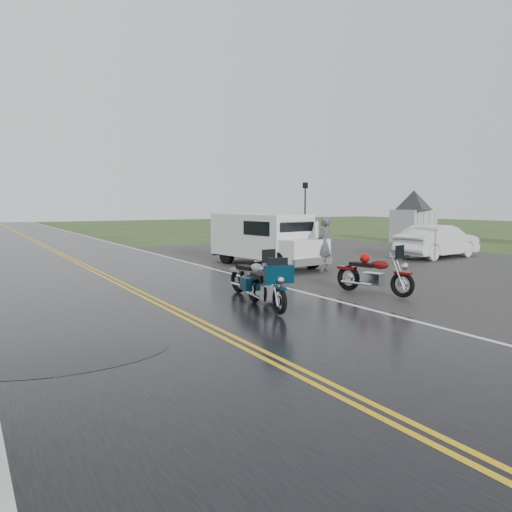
{
  "coord_description": "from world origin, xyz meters",
  "views": [
    {
      "loc": [
        -4.0,
        -9.43,
        2.41
      ],
      "look_at": [
        2.8,
        2.0,
        1.0
      ],
      "focal_mm": 35.0,
      "sensor_mm": 36.0,
      "label": 1
    }
  ],
  "objects_px": {
    "lamp_post_far_right": "(305,213)",
    "person_at_van": "(324,245)",
    "motorcycle_teal": "(280,289)",
    "motorcycle_silver": "(271,278)",
    "van_white": "(280,244)",
    "visitor_center": "(414,203)",
    "sedan_white": "(438,242)",
    "motorcycle_red": "(403,274)"
  },
  "relations": [
    {
      "from": "lamp_post_far_right",
      "to": "person_at_van",
      "type": "bearing_deg",
      "value": -123.18
    },
    {
      "from": "motorcycle_teal",
      "to": "lamp_post_far_right",
      "type": "height_order",
      "value": "lamp_post_far_right"
    },
    {
      "from": "motorcycle_silver",
      "to": "van_white",
      "type": "relative_size",
      "value": 0.4
    },
    {
      "from": "visitor_center",
      "to": "lamp_post_far_right",
      "type": "xyz_separation_m",
      "value": [
        -6.54,
        2.29,
        -0.57
      ]
    },
    {
      "from": "motorcycle_silver",
      "to": "visitor_center",
      "type": "bearing_deg",
      "value": 30.91
    },
    {
      "from": "motorcycle_teal",
      "to": "person_at_van",
      "type": "distance_m",
      "value": 7.27
    },
    {
      "from": "person_at_van",
      "to": "sedan_white",
      "type": "height_order",
      "value": "person_at_van"
    },
    {
      "from": "van_white",
      "to": "lamp_post_far_right",
      "type": "relative_size",
      "value": 1.42
    },
    {
      "from": "motorcycle_silver",
      "to": "lamp_post_far_right",
      "type": "xyz_separation_m",
      "value": [
        11.11,
        13.74,
        1.21
      ]
    },
    {
      "from": "motorcycle_red",
      "to": "motorcycle_teal",
      "type": "distance_m",
      "value": 3.69
    },
    {
      "from": "person_at_van",
      "to": "lamp_post_far_right",
      "type": "xyz_separation_m",
      "value": [
        6.54,
        10.0,
        0.87
      ]
    },
    {
      "from": "motorcycle_teal",
      "to": "lamp_post_far_right",
      "type": "distance_m",
      "value": 19.14
    },
    {
      "from": "motorcycle_silver",
      "to": "motorcycle_red",
      "type": "bearing_deg",
      "value": -24.96
    },
    {
      "from": "motorcycle_red",
      "to": "motorcycle_teal",
      "type": "bearing_deg",
      "value": 165.16
    },
    {
      "from": "van_white",
      "to": "sedan_white",
      "type": "bearing_deg",
      "value": -5.46
    },
    {
      "from": "motorcycle_red",
      "to": "van_white",
      "type": "height_order",
      "value": "van_white"
    },
    {
      "from": "visitor_center",
      "to": "person_at_van",
      "type": "distance_m",
      "value": 15.24
    },
    {
      "from": "person_at_van",
      "to": "sedan_white",
      "type": "xyz_separation_m",
      "value": [
        7.07,
        0.92,
        -0.23
      ]
    },
    {
      "from": "motorcycle_teal",
      "to": "lamp_post_far_right",
      "type": "bearing_deg",
      "value": 61.57
    },
    {
      "from": "motorcycle_red",
      "to": "sedan_white",
      "type": "bearing_deg",
      "value": 19.48
    },
    {
      "from": "motorcycle_silver",
      "to": "person_at_van",
      "type": "distance_m",
      "value": 5.92
    },
    {
      "from": "visitor_center",
      "to": "person_at_van",
      "type": "height_order",
      "value": "visitor_center"
    },
    {
      "from": "motorcycle_teal",
      "to": "van_white",
      "type": "distance_m",
      "value": 6.76
    },
    {
      "from": "motorcycle_silver",
      "to": "person_at_van",
      "type": "xyz_separation_m",
      "value": [
        4.58,
        3.75,
        0.34
      ]
    },
    {
      "from": "visitor_center",
      "to": "person_at_van",
      "type": "bearing_deg",
      "value": -149.5
    },
    {
      "from": "van_white",
      "to": "lamp_post_far_right",
      "type": "height_order",
      "value": "lamp_post_far_right"
    },
    {
      "from": "motorcycle_red",
      "to": "person_at_van",
      "type": "bearing_deg",
      "value": 58.04
    },
    {
      "from": "sedan_white",
      "to": "van_white",
      "type": "bearing_deg",
      "value": 86.02
    },
    {
      "from": "visitor_center",
      "to": "lamp_post_far_right",
      "type": "relative_size",
      "value": 4.37
    },
    {
      "from": "motorcycle_teal",
      "to": "motorcycle_silver",
      "type": "xyz_separation_m",
      "value": [
        0.62,
        1.33,
        0.01
      ]
    },
    {
      "from": "motorcycle_red",
      "to": "lamp_post_far_right",
      "type": "height_order",
      "value": "lamp_post_far_right"
    },
    {
      "from": "visitor_center",
      "to": "sedan_white",
      "type": "relative_size",
      "value": 3.65
    },
    {
      "from": "person_at_van",
      "to": "sedan_white",
      "type": "bearing_deg",
      "value": 157.22
    },
    {
      "from": "motorcycle_silver",
      "to": "sedan_white",
      "type": "relative_size",
      "value": 0.48
    },
    {
      "from": "motorcycle_red",
      "to": "lamp_post_far_right",
      "type": "xyz_separation_m",
      "value": [
        8.04,
        15.04,
        1.18
      ]
    },
    {
      "from": "motorcycle_silver",
      "to": "van_white",
      "type": "bearing_deg",
      "value": 52.22
    },
    {
      "from": "motorcycle_teal",
      "to": "van_white",
      "type": "relative_size",
      "value": 0.4
    },
    {
      "from": "visitor_center",
      "to": "van_white",
      "type": "relative_size",
      "value": 3.09
    },
    {
      "from": "motorcycle_teal",
      "to": "motorcycle_silver",
      "type": "bearing_deg",
      "value": 74.3
    },
    {
      "from": "visitor_center",
      "to": "person_at_van",
      "type": "relative_size",
      "value": 8.36
    },
    {
      "from": "motorcycle_red",
      "to": "motorcycle_teal",
      "type": "height_order",
      "value": "motorcycle_red"
    },
    {
      "from": "motorcycle_teal",
      "to": "sedan_white",
      "type": "bearing_deg",
      "value": 35.5
    }
  ]
}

